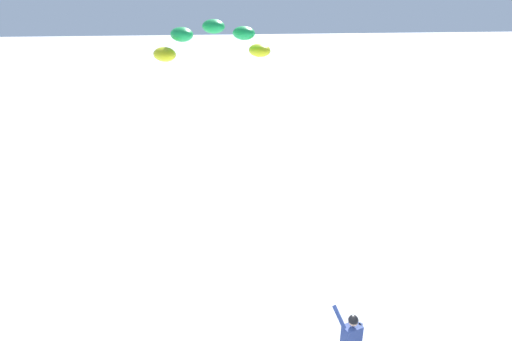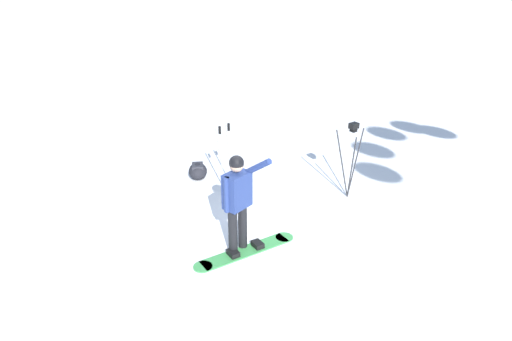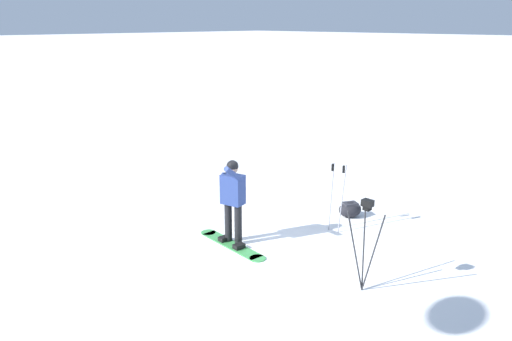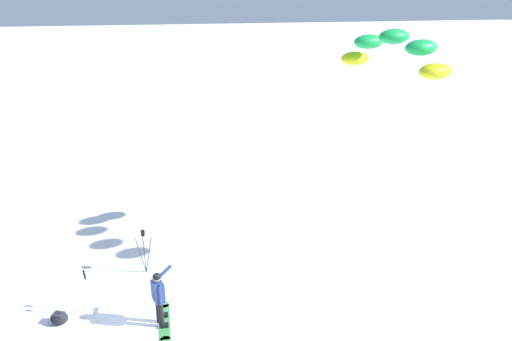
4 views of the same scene
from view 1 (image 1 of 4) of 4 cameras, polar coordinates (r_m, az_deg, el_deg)
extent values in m
cube|color=navy|center=(9.54, 13.55, -22.09)|extent=(0.35, 0.45, 0.55)
sphere|color=tan|center=(9.27, 13.78, -20.26)|extent=(0.21, 0.21, 0.21)
sphere|color=black|center=(9.25, 13.80, -20.12)|extent=(0.22, 0.22, 0.22)
cylinder|color=navy|center=(9.33, 11.90, -19.98)|extent=(0.51, 0.20, 0.39)
cylinder|color=navy|center=(9.63, 14.63, -21.72)|extent=(0.09, 0.09, 0.55)
ellipsoid|color=yellow|center=(14.29, 0.50, 16.85)|extent=(1.18, 0.90, 0.44)
ellipsoid|color=green|center=(14.01, -1.77, 19.10)|extent=(1.18, 0.90, 0.44)
ellipsoid|color=green|center=(13.61, -6.13, 19.87)|extent=(1.18, 0.90, 0.44)
ellipsoid|color=green|center=(13.30, -10.62, 18.63)|extent=(1.18, 0.90, 0.44)
ellipsoid|color=yellow|center=(13.20, -12.98, 15.94)|extent=(1.18, 0.90, 0.44)
camera|label=2|loc=(13.38, 18.83, 5.67)|focal=32.17mm
camera|label=3|loc=(12.79, -24.95, 3.38)|focal=35.31mm
camera|label=4|loc=(15.02, 58.20, 14.49)|focal=32.34mm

